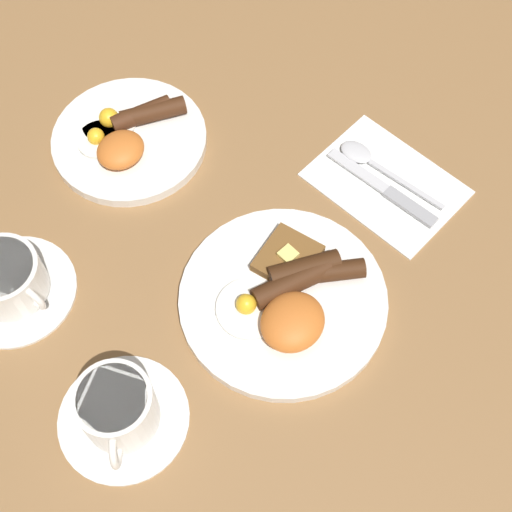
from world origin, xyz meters
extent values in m
plane|color=olive|center=(0.00, 0.00, 0.00)|extent=(3.00, 3.00, 0.00)
cylinder|color=white|center=(0.00, 0.00, 0.01)|extent=(0.25, 0.25, 0.01)
cylinder|color=white|center=(-0.04, 0.02, 0.02)|extent=(0.08, 0.08, 0.01)
sphere|color=yellow|center=(-0.04, 0.02, 0.03)|extent=(0.02, 0.02, 0.02)
ellipsoid|color=orange|center=(-0.02, -0.03, 0.03)|extent=(0.08, 0.07, 0.04)
cylinder|color=#3F2210|center=(0.05, -0.02, 0.03)|extent=(0.09, 0.09, 0.02)
cylinder|color=#3D210F|center=(0.04, 0.00, 0.03)|extent=(0.09, 0.07, 0.03)
cylinder|color=#402311|center=(0.02, 0.00, 0.03)|extent=(0.10, 0.06, 0.03)
cube|color=brown|center=(0.04, 0.03, 0.02)|extent=(0.08, 0.07, 0.01)
cube|color=#F4E072|center=(0.04, 0.03, 0.03)|extent=(0.02, 0.02, 0.01)
cylinder|color=white|center=(0.05, 0.32, 0.01)|extent=(0.21, 0.21, 0.01)
cylinder|color=white|center=(0.02, 0.34, 0.02)|extent=(0.06, 0.06, 0.01)
sphere|color=yellow|center=(0.02, 0.34, 0.03)|extent=(0.02, 0.02, 0.02)
cylinder|color=white|center=(0.05, 0.35, 0.02)|extent=(0.07, 0.07, 0.01)
sphere|color=yellow|center=(0.05, 0.35, 0.03)|extent=(0.03, 0.03, 0.03)
ellipsoid|color=orange|center=(0.02, 0.30, 0.03)|extent=(0.07, 0.06, 0.03)
cylinder|color=#432412|center=(0.10, 0.31, 0.03)|extent=(0.09, 0.07, 0.03)
cylinder|color=#472614|center=(0.08, 0.32, 0.03)|extent=(0.09, 0.05, 0.02)
cylinder|color=white|center=(-0.23, 0.04, 0.00)|extent=(0.15, 0.15, 0.01)
cylinder|color=white|center=(-0.23, 0.04, 0.04)|extent=(0.08, 0.08, 0.07)
cylinder|color=#9E7047|center=(-0.23, 0.04, 0.08)|extent=(0.07, 0.07, 0.00)
torus|color=white|center=(-0.26, 0.01, 0.05)|extent=(0.04, 0.04, 0.05)
cylinder|color=white|center=(-0.20, 0.26, 0.00)|extent=(0.15, 0.15, 0.01)
cylinder|color=white|center=(-0.20, 0.26, 0.04)|extent=(0.09, 0.09, 0.06)
torus|color=white|center=(-0.20, 0.22, 0.04)|extent=(0.01, 0.04, 0.04)
cube|color=white|center=(0.23, 0.01, 0.00)|extent=(0.15, 0.20, 0.01)
cube|color=silver|center=(0.21, 0.04, 0.01)|extent=(0.02, 0.09, 0.00)
cube|color=#9E9EA3|center=(0.21, -0.04, 0.01)|extent=(0.02, 0.08, 0.01)
ellipsoid|color=silver|center=(0.24, 0.06, 0.01)|extent=(0.03, 0.05, 0.01)
cube|color=silver|center=(0.24, -0.02, 0.01)|extent=(0.01, 0.12, 0.00)
camera|label=1|loc=(-0.30, -0.22, 0.79)|focal=50.00mm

